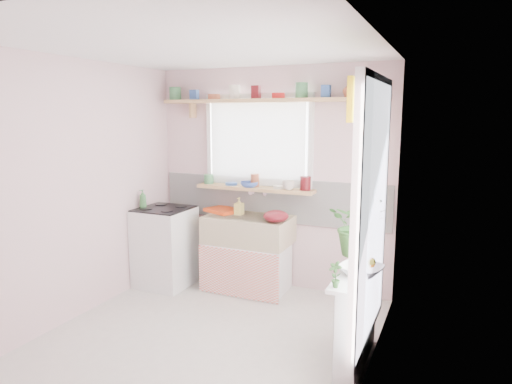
% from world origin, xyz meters
% --- Properties ---
extents(room, '(3.20, 3.20, 3.20)m').
position_xyz_m(room, '(0.66, 0.86, 1.37)').
color(room, beige).
rests_on(room, ground).
extents(sink_unit, '(0.95, 0.65, 1.11)m').
position_xyz_m(sink_unit, '(-0.15, 1.29, 0.43)').
color(sink_unit, white).
rests_on(sink_unit, ground).
extents(cooker, '(0.58, 0.58, 0.93)m').
position_xyz_m(cooker, '(-1.10, 1.05, 0.46)').
color(cooker, white).
rests_on(cooker, ground).
extents(radiator_ledge, '(0.22, 0.95, 0.78)m').
position_xyz_m(radiator_ledge, '(1.30, 0.20, 0.40)').
color(radiator_ledge, white).
rests_on(radiator_ledge, ground).
extents(windowsill, '(1.40, 0.22, 0.04)m').
position_xyz_m(windowsill, '(-0.15, 1.48, 1.14)').
color(windowsill, tan).
rests_on(windowsill, room).
extents(pine_shelf, '(2.52, 0.24, 0.04)m').
position_xyz_m(pine_shelf, '(0.00, 1.47, 2.12)').
color(pine_shelf, tan).
rests_on(pine_shelf, room).
extents(shelf_crockery, '(2.47, 0.11, 0.12)m').
position_xyz_m(shelf_crockery, '(-0.02, 1.47, 2.19)').
color(shelf_crockery, '#3F7F4C').
rests_on(shelf_crockery, pine_shelf).
extents(sill_crockery, '(1.35, 0.11, 0.12)m').
position_xyz_m(sill_crockery, '(-0.15, 1.48, 1.22)').
color(sill_crockery, '#3F7F4C').
rests_on(sill_crockery, windowsill).
extents(dish_tray, '(0.46, 0.41, 0.04)m').
position_xyz_m(dish_tray, '(-0.53, 1.40, 0.87)').
color(dish_tray, '#FD4C16').
rests_on(dish_tray, sink_unit).
extents(colander, '(0.29, 0.29, 0.12)m').
position_xyz_m(colander, '(0.22, 1.18, 0.91)').
color(colander, maroon).
rests_on(colander, sink_unit).
extents(jade_plant, '(0.50, 0.44, 0.54)m').
position_xyz_m(jade_plant, '(1.21, 0.60, 1.04)').
color(jade_plant, '#336829').
rests_on(jade_plant, radiator_ledge).
extents(fruit_bowl, '(0.38, 0.38, 0.08)m').
position_xyz_m(fruit_bowl, '(1.33, 0.12, 0.81)').
color(fruit_bowl, silver).
rests_on(fruit_bowl, radiator_ledge).
extents(herb_pot, '(0.11, 0.09, 0.19)m').
position_xyz_m(herb_pot, '(1.21, -0.20, 0.87)').
color(herb_pot, '#2C5B24').
rests_on(herb_pot, radiator_ledge).
extents(soap_bottle_sink, '(0.09, 0.09, 0.19)m').
position_xyz_m(soap_bottle_sink, '(-0.29, 1.35, 0.95)').
color(soap_bottle_sink, '#D2C15D').
rests_on(soap_bottle_sink, sink_unit).
extents(sill_cup, '(0.16, 0.16, 0.10)m').
position_xyz_m(sill_cup, '(0.28, 1.42, 1.21)').
color(sill_cup, beige).
rests_on(sill_cup, windowsill).
extents(sill_bowl, '(0.23, 0.23, 0.06)m').
position_xyz_m(sill_bowl, '(-0.19, 1.42, 1.19)').
color(sill_bowl, '#3453A9').
rests_on(sill_bowl, windowsill).
extents(shelf_vase, '(0.17, 0.17, 0.16)m').
position_xyz_m(shelf_vase, '(0.92, 1.41, 2.22)').
color(shelf_vase, '#9D4C30').
rests_on(shelf_vase, pine_shelf).
extents(cooker_bottle, '(0.10, 0.10, 0.21)m').
position_xyz_m(cooker_bottle, '(-1.32, 0.96, 1.02)').
color(cooker_bottle, '#3B773D').
rests_on(cooker_bottle, cooker).
extents(fruit, '(0.20, 0.14, 0.10)m').
position_xyz_m(fruit, '(1.34, 0.12, 0.88)').
color(fruit, orange).
rests_on(fruit, fruit_bowl).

